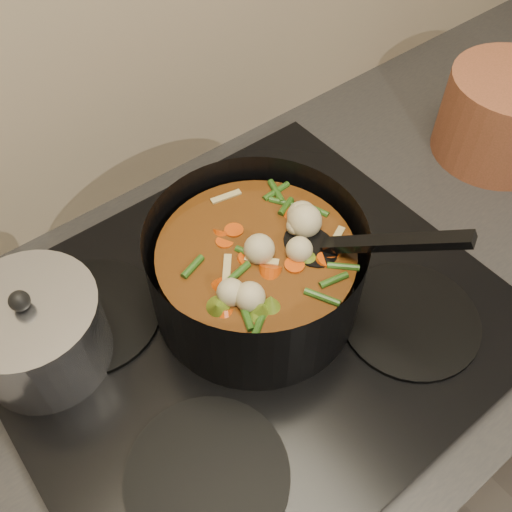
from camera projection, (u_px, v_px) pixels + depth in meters
counter at (252, 449)px, 1.11m from camera, size 2.64×0.64×0.91m
stovetop at (250, 322)px, 0.75m from camera, size 0.62×0.54×0.03m
stockpot at (256, 271)px, 0.71m from camera, size 0.33×0.35×0.20m
saucepan at (38, 333)px, 0.66m from camera, size 0.16×0.16×0.13m
terracotta_crock at (504, 116)px, 0.92m from camera, size 0.24×0.24×0.14m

